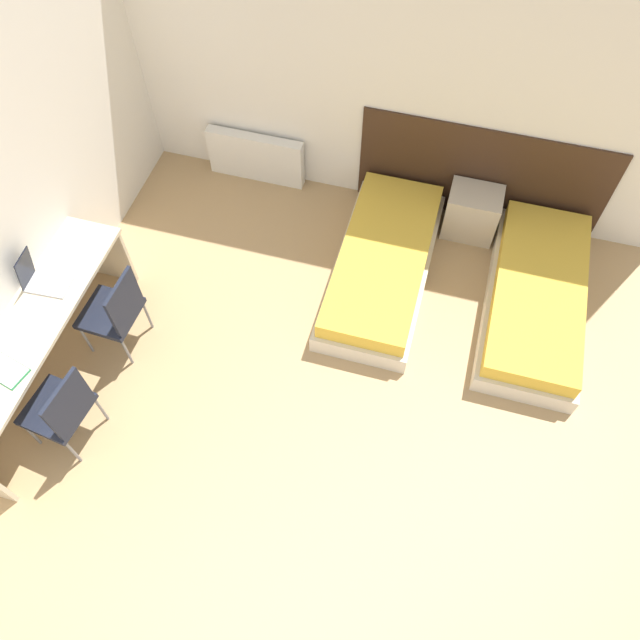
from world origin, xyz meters
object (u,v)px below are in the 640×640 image
Objects in this scene: chair_near_laptop at (115,310)px; chair_near_notebook at (61,408)px; laptop at (41,279)px; bed_near_window at (382,264)px; bed_near_door at (536,298)px; nightstand at (472,212)px.

chair_near_laptop is 1.00× the size of chair_near_notebook.
laptop is at bearing 128.38° from chair_near_notebook.
bed_near_window is 2.19× the size of chair_near_notebook.
bed_near_window is 3.08m from chair_near_notebook.
chair_near_notebook reaches higher than bed_near_door.
nightstand is 0.56× the size of chair_near_notebook.
bed_near_door is 2.19× the size of chair_near_notebook.
bed_near_door is at bearing 0.00° from bed_near_window.
bed_near_window is 5.57× the size of laptop.
chair_near_notebook is (-0.00, -0.94, 0.00)m from chair_near_laptop.
nightstand is at bearing 55.26° from chair_near_notebook.
nightstand is 1.43× the size of laptop.
nightstand is (0.72, 0.81, 0.08)m from bed_near_window.
chair_near_laptop is (-3.49, -1.35, 0.32)m from bed_near_door.
bed_near_door is 3.90× the size of nightstand.
chair_near_notebook is 1.08m from laptop.
bed_near_window is 3.01m from laptop.
laptop reaches higher than bed_near_door.
nightstand is at bearing 131.66° from bed_near_door.
chair_near_notebook is (-2.77, -3.10, 0.24)m from nightstand.
chair_near_laptop is 0.94m from chair_near_notebook.
chair_near_notebook is at bearing -87.64° from chair_near_laptop.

